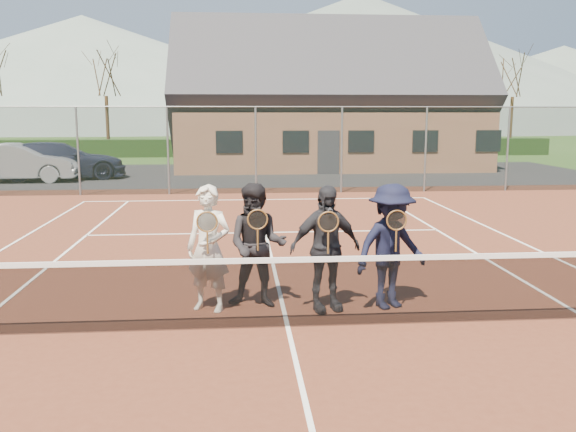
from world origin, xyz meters
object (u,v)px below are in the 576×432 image
Objects in this scene: tennis_net at (288,289)px; player_a at (209,248)px; player_b at (257,246)px; player_c at (325,248)px; clubhouse at (327,89)px; player_d at (391,247)px; car_b at (19,163)px; car_c at (59,161)px.

player_a is (-1.05, 0.81, 0.38)m from tennis_net.
player_b is 0.98m from player_c.
player_a is at bearing -102.29° from clubhouse.
tennis_net is 0.75× the size of clubhouse.
player_d is at bearing -96.03° from clubhouse.
car_b is 1.60m from car_c.
player_d is (-2.46, -23.28, -3.07)m from clubhouse.
clubhouse reaches higher than car_b.
car_b is at bearing 120.29° from player_c.
clubhouse is at bearing 81.67° from player_c.
player_d is (2.59, -0.09, -0.00)m from player_a.
car_c is 19.36m from player_a.
car_c is 3.02× the size of player_d.
clubhouse is 8.67× the size of player_a.
car_b is at bearing 117.90° from tennis_net.
player_d is (11.05, -17.25, 0.14)m from car_b.
player_b and player_c have the same top height.
car_b is 2.64× the size of player_b.
player_b is at bearing 111.32° from tennis_net.
car_b is 0.30× the size of clubhouse.
player_a is at bearing -156.38° from car_b.
clubhouse reaches higher than player_a.
car_b is 20.49m from player_d.
clubhouse is at bearing -82.34° from car_c.
clubhouse is (13.51, 6.03, 3.21)m from car_b.
player_c is (10.10, -17.29, 0.14)m from car_b.
car_c reaches higher than car_b.
car_b is at bearing 106.51° from car_c.
tennis_net is 6.49× the size of player_c.
player_a is at bearing 142.55° from tennis_net.
player_b reaches higher than car_c.
car_c is 0.35× the size of clubhouse.
tennis_net is 1.74m from player_d.
player_c and player_d have the same top height.
player_b is (-4.36, -23.07, -3.07)m from clubhouse.
car_b is 2.64× the size of player_c.
car_c is at bearing 118.19° from player_d.
tennis_net is at bearing -171.99° from car_c.
player_c is at bearing -4.51° from player_a.
player_a is at bearing -169.74° from player_b.
clubhouse reaches higher than player_c.
clubhouse is 8.67× the size of player_d.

